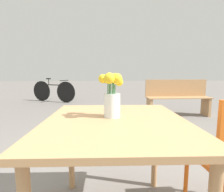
{
  "coord_description": "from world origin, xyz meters",
  "views": [
    {
      "loc": [
        -0.09,
        -1.03,
        1.02
      ],
      "look_at": [
        -0.02,
        0.07,
        0.87
      ],
      "focal_mm": 28.0,
      "sensor_mm": 36.0,
      "label": 1
    }
  ],
  "objects_px": {
    "table_front": "(116,135)",
    "bench_near": "(177,96)",
    "flower_vase": "(112,97)",
    "bicycle": "(54,91)"
  },
  "relations": [
    {
      "from": "bench_near",
      "to": "bicycle",
      "type": "xyz_separation_m",
      "value": [
        -3.46,
        2.22,
        -0.08
      ]
    },
    {
      "from": "table_front",
      "to": "bench_near",
      "type": "relative_size",
      "value": 0.66
    },
    {
      "from": "bicycle",
      "to": "bench_near",
      "type": "bearing_deg",
      "value": -32.71
    },
    {
      "from": "table_front",
      "to": "flower_vase",
      "type": "relative_size",
      "value": 3.48
    },
    {
      "from": "table_front",
      "to": "bench_near",
      "type": "height_order",
      "value": "bench_near"
    },
    {
      "from": "flower_vase",
      "to": "bench_near",
      "type": "bearing_deg",
      "value": 59.0
    },
    {
      "from": "table_front",
      "to": "bench_near",
      "type": "xyz_separation_m",
      "value": [
        1.72,
        2.96,
        -0.18
      ]
    },
    {
      "from": "bench_near",
      "to": "bicycle",
      "type": "height_order",
      "value": "bench_near"
    },
    {
      "from": "table_front",
      "to": "flower_vase",
      "type": "distance_m",
      "value": 0.24
    },
    {
      "from": "bench_near",
      "to": "table_front",
      "type": "bearing_deg",
      "value": -120.15
    }
  ]
}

